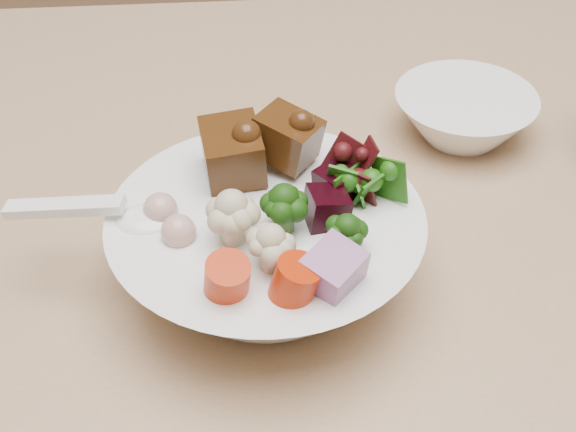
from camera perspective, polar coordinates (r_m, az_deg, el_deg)
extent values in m
cylinder|color=tan|center=(1.23, -17.47, -4.25)|extent=(0.06, 0.06, 0.69)
cube|color=tan|center=(1.41, 18.51, 8.42)|extent=(0.45, 0.45, 0.04)
cylinder|color=tan|center=(1.36, 12.81, -5.37)|extent=(0.04, 0.04, 0.45)
cylinder|color=tan|center=(1.61, 7.87, 3.97)|extent=(0.04, 0.04, 0.45)
cylinder|color=tan|center=(1.76, 19.54, 5.30)|extent=(0.04, 0.04, 0.45)
sphere|color=black|center=(0.56, -0.28, 0.06)|extent=(0.04, 0.04, 0.04)
sphere|color=beige|center=(0.55, -3.96, -0.60)|extent=(0.04, 0.04, 0.04)
cube|color=black|center=(0.60, 3.66, 2.18)|extent=(0.04, 0.04, 0.03)
cube|color=#9A5D92|center=(0.52, 3.19, -3.98)|extent=(0.05, 0.05, 0.04)
cylinder|color=red|center=(0.52, -4.37, -4.58)|extent=(0.04, 0.04, 0.03)
sphere|color=#CB9B8E|center=(0.56, -7.80, -1.10)|extent=(0.03, 0.03, 0.03)
ellipsoid|color=white|center=(0.59, -9.94, -0.34)|extent=(0.06, 0.05, 0.02)
cube|color=white|center=(0.60, -15.65, 0.62)|extent=(0.09, 0.04, 0.02)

